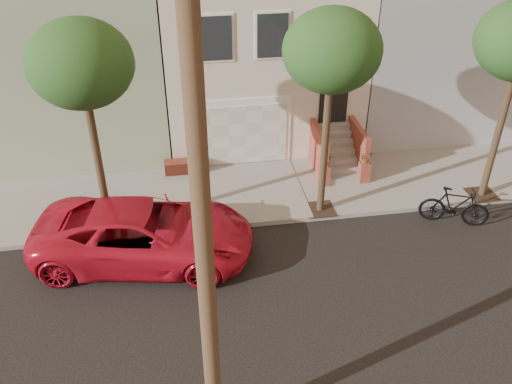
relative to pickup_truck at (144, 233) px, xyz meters
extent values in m
plane|color=black|center=(4.40, -2.58, -0.84)|extent=(90.00, 90.00, 0.00)
cube|color=gray|center=(4.40, 2.77, -0.76)|extent=(40.00, 3.70, 0.15)
cube|color=beige|center=(4.40, 8.62, 2.81)|extent=(7.00, 8.00, 7.00)
cube|color=gray|center=(-2.40, 8.62, 2.81)|extent=(6.50, 8.00, 7.00)
cube|color=#919398|center=(11.20, 8.62, 2.81)|extent=(6.50, 8.00, 7.00)
cube|color=white|center=(3.50, 4.64, 0.56)|extent=(3.20, 0.12, 2.50)
cube|color=silver|center=(3.50, 4.58, 0.46)|extent=(2.90, 0.06, 2.20)
cube|color=gray|center=(3.50, 2.77, -0.68)|extent=(3.20, 3.70, 0.02)
cube|color=brown|center=(1.30, 4.32, -0.47)|extent=(1.40, 0.45, 0.44)
cube|color=black|center=(6.60, 4.59, 1.71)|extent=(1.00, 0.06, 2.00)
cube|color=#3F4751|center=(2.60, 4.59, 3.91)|extent=(1.00, 0.06, 1.40)
cube|color=white|center=(2.60, 4.61, 3.91)|extent=(1.15, 0.05, 1.55)
cube|color=#3F4751|center=(4.40, 4.59, 3.91)|extent=(1.00, 0.06, 1.40)
cube|color=white|center=(4.40, 4.61, 3.91)|extent=(1.15, 0.05, 1.55)
cube|color=#3F4751|center=(6.20, 4.59, 3.91)|extent=(1.00, 0.06, 1.40)
cube|color=white|center=(6.20, 4.61, 3.91)|extent=(1.15, 0.05, 1.55)
cube|color=gray|center=(6.60, 2.80, -0.59)|extent=(1.20, 0.28, 0.20)
cube|color=gray|center=(6.60, 3.08, -0.39)|extent=(1.20, 0.28, 0.20)
cube|color=gray|center=(6.60, 3.36, -0.19)|extent=(1.20, 0.28, 0.20)
cube|color=gray|center=(6.60, 3.64, 0.01)|extent=(1.20, 0.28, 0.20)
cube|color=gray|center=(6.60, 3.92, 0.21)|extent=(1.20, 0.28, 0.20)
cube|color=gray|center=(6.60, 4.20, 0.41)|extent=(1.20, 0.28, 0.20)
cube|color=gray|center=(6.60, 4.48, 0.61)|extent=(1.20, 0.28, 0.20)
cube|color=brown|center=(5.90, 3.64, 0.11)|extent=(0.18, 1.96, 1.60)
cube|color=brown|center=(7.30, 3.64, 0.11)|extent=(0.18, 1.96, 1.60)
cube|color=brown|center=(5.90, 2.76, -0.34)|extent=(0.35, 0.35, 0.70)
imported|color=#1A4819|center=(5.90, 2.76, 0.24)|extent=(0.40, 0.35, 0.45)
cube|color=brown|center=(7.30, 2.76, -0.34)|extent=(0.35, 0.35, 0.70)
imported|color=#1A4819|center=(7.30, 2.76, 0.24)|extent=(0.41, 0.35, 0.45)
cube|color=#2D2116|center=(-1.10, 1.32, -0.68)|extent=(0.90, 0.90, 0.02)
cylinder|color=#322516|center=(-1.10, 1.32, 1.41)|extent=(0.22, 0.22, 4.20)
ellipsoid|color=#1A4819|center=(-1.10, 1.32, 4.46)|extent=(2.70, 2.57, 2.29)
cube|color=#2D2116|center=(5.40, 1.32, -0.68)|extent=(0.90, 0.90, 0.02)
cylinder|color=#322516|center=(5.40, 1.32, 1.41)|extent=(0.22, 0.22, 4.20)
ellipsoid|color=#1A4819|center=(5.40, 1.32, 4.46)|extent=(2.70, 2.57, 2.29)
cube|color=#2D2116|center=(10.90, 1.32, -0.68)|extent=(0.90, 0.90, 0.02)
cylinder|color=#322516|center=(10.90, 1.32, 1.41)|extent=(0.22, 0.22, 4.20)
cylinder|color=#463220|center=(1.40, -5.78, 4.16)|extent=(0.30, 0.30, 10.00)
imported|color=red|center=(0.00, 0.00, 0.00)|extent=(6.42, 3.77, 1.68)
imported|color=black|center=(9.30, 0.18, -0.21)|extent=(2.14, 1.35, 1.25)
camera|label=1|loc=(1.16, -12.40, 9.24)|focal=38.39mm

